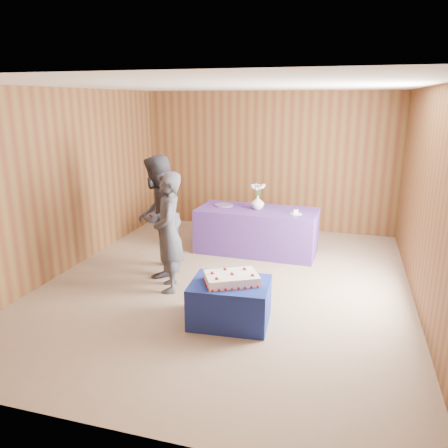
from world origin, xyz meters
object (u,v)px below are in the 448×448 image
at_px(cake_table, 230,302).
at_px(vase, 258,202).
at_px(guest_left, 168,233).
at_px(serving_table, 257,231).
at_px(sheet_cake, 232,278).
at_px(guest_right, 158,216).

distance_m(cake_table, vase, 2.63).
bearing_deg(vase, guest_left, -113.72).
distance_m(cake_table, serving_table, 2.54).
bearing_deg(sheet_cake, serving_table, 67.29).
height_order(cake_table, serving_table, serving_table).
relative_size(sheet_cake, guest_right, 0.42).
height_order(serving_table, sheet_cake, serving_table).
bearing_deg(guest_right, guest_left, 29.51).
bearing_deg(sheet_cake, guest_right, 113.13).
xyz_separation_m(serving_table, guest_right, (-1.19, -1.38, 0.51)).
bearing_deg(cake_table, vase, 90.62).
height_order(serving_table, guest_left, guest_left).
relative_size(serving_table, sheet_cake, 2.70).
bearing_deg(sheet_cake, vase, 67.28).
bearing_deg(guest_left, serving_table, 133.34).
xyz_separation_m(cake_table, vase, (-0.21, 2.55, 0.61)).
xyz_separation_m(serving_table, sheet_cake, (0.23, -2.53, 0.18)).
bearing_deg(serving_table, guest_left, -112.03).
distance_m(cake_table, guest_left, 1.36).
height_order(cake_table, vase, vase).
height_order(sheet_cake, vase, vase).
bearing_deg(guest_left, vase, 133.62).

